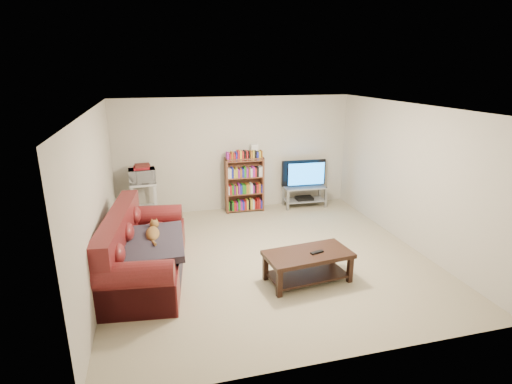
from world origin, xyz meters
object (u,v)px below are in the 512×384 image
object	(u,v)px
coffee_table	(308,261)
bookshelf	(244,184)
sofa	(140,254)
tv_stand	(304,193)

from	to	relation	value
coffee_table	bookshelf	bearing A→B (deg)	87.60
sofa	bookshelf	world-z (taller)	bookshelf
tv_stand	bookshelf	world-z (taller)	bookshelf
sofa	coffee_table	bearing A→B (deg)	-11.33
coffee_table	tv_stand	bearing A→B (deg)	63.49
tv_stand	bookshelf	size ratio (longest dim) A/B	0.80
sofa	coffee_table	distance (m)	2.44
tv_stand	bookshelf	xyz separation A→B (m)	(-1.35, 0.05, 0.29)
tv_stand	coffee_table	bearing A→B (deg)	-108.05
sofa	coffee_table	size ratio (longest dim) A/B	1.88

